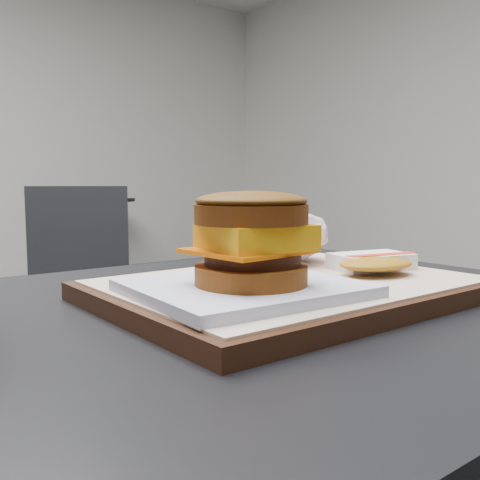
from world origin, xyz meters
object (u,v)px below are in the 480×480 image
crumpled_wrapper (271,235)px  neighbor_chair (50,279)px  hash_brown (373,262)px  breakfast_sandwich (250,251)px  serving_tray (290,289)px

crumpled_wrapper → neighbor_chair: neighbor_chair is taller
hash_brown → neighbor_chair: (0.21, 1.75, -0.29)m
breakfast_sandwich → crumpled_wrapper: breakfast_sandwich is taller
serving_tray → neighbor_chair: bearing=79.6°
serving_tray → crumpled_wrapper: size_ratio=2.39×
breakfast_sandwich → hash_brown: size_ratio=1.56×
crumpled_wrapper → neighbor_chair: bearing=81.0°
serving_tray → crumpled_wrapper: bearing=58.9°
serving_tray → hash_brown: 0.11m
hash_brown → crumpled_wrapper: size_ratio=0.81×
hash_brown → crumpled_wrapper: crumpled_wrapper is taller
hash_brown → crumpled_wrapper: bearing=111.3°
breakfast_sandwich → hash_brown: (0.19, 0.01, -0.03)m
neighbor_chair → hash_brown: bearing=-96.9°
breakfast_sandwich → hash_brown: 0.19m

